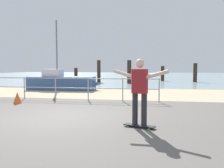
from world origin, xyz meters
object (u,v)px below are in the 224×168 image
(skateboard, at_px, (139,126))
(sailboat, at_px, (64,82))
(traffic_cone, at_px, (17,98))
(skateboarder, at_px, (140,88))

(skateboard, bearing_deg, sailboat, 121.98)
(traffic_cone, bearing_deg, skateboarder, -29.92)
(sailboat, distance_m, traffic_cone, 5.94)
(skateboarder, xyz_separation_m, traffic_cone, (-5.26, 3.02, -0.77))
(traffic_cone, bearing_deg, sailboat, 93.22)
(sailboat, relative_size, traffic_cone, 9.92)
(sailboat, relative_size, skateboarder, 3.00)
(skateboard, relative_size, skateboarder, 0.50)
(sailboat, distance_m, skateboard, 10.56)
(skateboard, relative_size, traffic_cone, 1.65)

